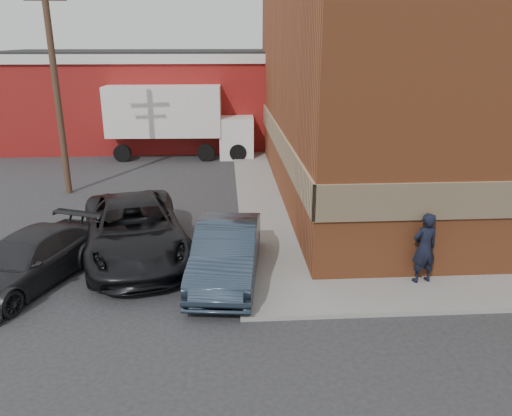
# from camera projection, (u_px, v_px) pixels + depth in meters

# --- Properties ---
(ground) EXTENTS (90.00, 90.00, 0.00)m
(ground) POSITION_uv_depth(u_px,v_px,m) (257.00, 285.00, 13.40)
(ground) COLOR #28282B
(ground) RESTS_ON ground
(brick_building) EXTENTS (14.25, 18.25, 9.36)m
(brick_building) POSITION_uv_depth(u_px,v_px,m) (445.00, 79.00, 20.90)
(brick_building) COLOR #9B4C28
(brick_building) RESTS_ON ground
(sidewalk_west) EXTENTS (1.80, 18.00, 0.12)m
(sidewalk_west) POSITION_uv_depth(u_px,v_px,m) (257.00, 188.00, 21.92)
(sidewalk_west) COLOR gray
(sidewalk_west) RESTS_ON ground
(warehouse) EXTENTS (16.30, 8.30, 5.60)m
(warehouse) POSITION_uv_depth(u_px,v_px,m) (140.00, 97.00, 31.02)
(warehouse) COLOR maroon
(warehouse) RESTS_ON ground
(utility_pole) EXTENTS (2.00, 0.26, 9.00)m
(utility_pole) POSITION_uv_depth(u_px,v_px,m) (55.00, 79.00, 19.91)
(utility_pole) COLOR #503728
(utility_pole) RESTS_ON ground
(man) EXTENTS (0.79, 0.60, 1.93)m
(man) POSITION_uv_depth(u_px,v_px,m) (424.00, 248.00, 13.08)
(man) COLOR black
(man) RESTS_ON sidewalk_south
(sedan) EXTENTS (2.18, 4.89, 1.56)m
(sedan) POSITION_uv_depth(u_px,v_px,m) (226.00, 252.00, 13.57)
(sedan) COLOR #2B3847
(sedan) RESTS_ON ground
(suv_a) EXTENTS (4.21, 6.66, 1.71)m
(suv_a) POSITION_uv_depth(u_px,v_px,m) (135.00, 229.00, 14.98)
(suv_a) COLOR black
(suv_a) RESTS_ON ground
(suv_b) EXTENTS (3.60, 5.13, 1.38)m
(suv_b) POSITION_uv_depth(u_px,v_px,m) (27.00, 260.00, 13.28)
(suv_b) COLOR #28282B
(suv_b) RESTS_ON ground
(box_truck) EXTENTS (8.02, 2.68, 3.92)m
(box_truck) POSITION_uv_depth(u_px,v_px,m) (179.00, 116.00, 27.19)
(box_truck) COLOR white
(box_truck) RESTS_ON ground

